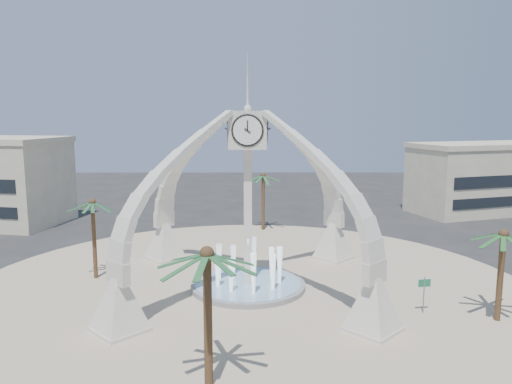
{
  "coord_description": "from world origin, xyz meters",
  "views": [
    {
      "loc": [
        0.44,
        -33.45,
        12.1
      ],
      "look_at": [
        0.56,
        2.0,
        6.54
      ],
      "focal_mm": 35.0,
      "sensor_mm": 36.0,
      "label": 1
    }
  ],
  "objects_px": {
    "palm_east": "(504,235)",
    "palm_north": "(263,176)",
    "palm_west": "(92,204)",
    "fountain": "(248,285)",
    "street_sign": "(424,288)",
    "palm_south": "(207,256)",
    "clock_tower": "(248,197)"
  },
  "relations": [
    {
      "from": "clock_tower",
      "to": "street_sign",
      "type": "xyz_separation_m",
      "value": [
        10.77,
        -4.46,
        -4.83
      ]
    },
    {
      "from": "clock_tower",
      "to": "palm_south",
      "type": "bearing_deg",
      "value": -97.19
    },
    {
      "from": "clock_tower",
      "to": "palm_west",
      "type": "distance_m",
      "value": 11.57
    },
    {
      "from": "palm_west",
      "to": "clock_tower",
      "type": "bearing_deg",
      "value": -10.87
    },
    {
      "from": "street_sign",
      "to": "palm_west",
      "type": "bearing_deg",
      "value": 155.32
    },
    {
      "from": "fountain",
      "to": "street_sign",
      "type": "bearing_deg",
      "value": -22.51
    },
    {
      "from": "palm_north",
      "to": "street_sign",
      "type": "bearing_deg",
      "value": -67.08
    },
    {
      "from": "palm_north",
      "to": "palm_west",
      "type": "bearing_deg",
      "value": -129.06
    },
    {
      "from": "palm_east",
      "to": "fountain",
      "type": "bearing_deg",
      "value": 159.31
    },
    {
      "from": "palm_west",
      "to": "palm_south",
      "type": "xyz_separation_m",
      "value": [
        9.73,
        -14.88,
        0.4
      ]
    },
    {
      "from": "palm_east",
      "to": "palm_north",
      "type": "height_order",
      "value": "palm_north"
    },
    {
      "from": "palm_west",
      "to": "palm_south",
      "type": "bearing_deg",
      "value": -56.82
    },
    {
      "from": "palm_west",
      "to": "street_sign",
      "type": "height_order",
      "value": "palm_west"
    },
    {
      "from": "palm_west",
      "to": "palm_north",
      "type": "relative_size",
      "value": 0.99
    },
    {
      "from": "clock_tower",
      "to": "palm_north",
      "type": "relative_size",
      "value": 2.77
    },
    {
      "from": "clock_tower",
      "to": "street_sign",
      "type": "relative_size",
      "value": 7.71
    },
    {
      "from": "street_sign",
      "to": "palm_north",
      "type": "bearing_deg",
      "value": 104.96
    },
    {
      "from": "palm_east",
      "to": "street_sign",
      "type": "xyz_separation_m",
      "value": [
        -4.01,
        1.12,
        -3.53
      ]
    },
    {
      "from": "clock_tower",
      "to": "palm_north",
      "type": "distance_m",
      "value": 17.88
    },
    {
      "from": "clock_tower",
      "to": "street_sign",
      "type": "height_order",
      "value": "clock_tower"
    },
    {
      "from": "fountain",
      "to": "palm_west",
      "type": "height_order",
      "value": "palm_west"
    },
    {
      "from": "palm_south",
      "to": "street_sign",
      "type": "bearing_deg",
      "value": 33.65
    },
    {
      "from": "fountain",
      "to": "palm_east",
      "type": "distance_m",
      "value": 16.54
    },
    {
      "from": "fountain",
      "to": "palm_north",
      "type": "bearing_deg",
      "value": 85.65
    },
    {
      "from": "fountain",
      "to": "palm_south",
      "type": "height_order",
      "value": "palm_south"
    },
    {
      "from": "palm_east",
      "to": "palm_north",
      "type": "relative_size",
      "value": 0.92
    },
    {
      "from": "clock_tower",
      "to": "palm_north",
      "type": "xyz_separation_m",
      "value": [
        1.35,
        17.81,
        -0.79
      ]
    },
    {
      "from": "fountain",
      "to": "palm_north",
      "type": "relative_size",
      "value": 1.23
    },
    {
      "from": "palm_west",
      "to": "street_sign",
      "type": "xyz_separation_m",
      "value": [
        22.1,
        -6.64,
        -4.0
      ]
    },
    {
      "from": "palm_north",
      "to": "palm_south",
      "type": "relative_size",
      "value": 0.94
    },
    {
      "from": "clock_tower",
      "to": "palm_east",
      "type": "height_order",
      "value": "clock_tower"
    },
    {
      "from": "palm_east",
      "to": "street_sign",
      "type": "relative_size",
      "value": 2.56
    }
  ]
}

